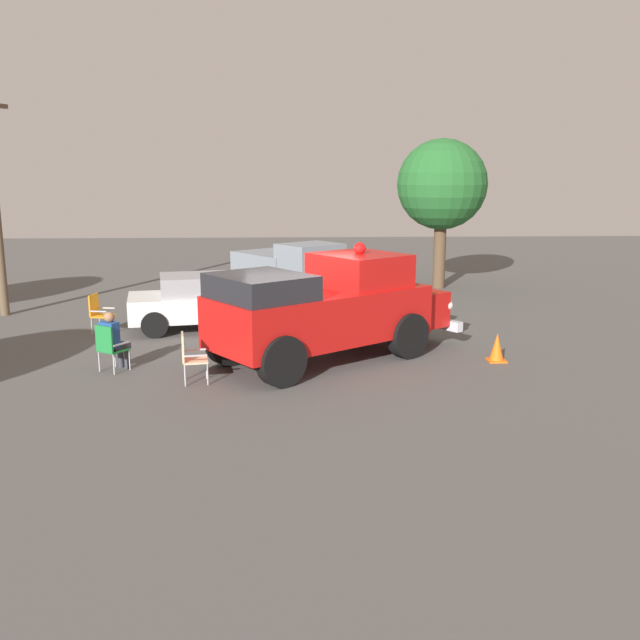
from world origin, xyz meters
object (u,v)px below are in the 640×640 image
at_px(parked_pickup, 293,269).
at_px(traffic_cone, 497,348).
at_px(lawn_chair_near_truck, 109,345).
at_px(spectator_seated, 113,339).
at_px(classic_hot_rod, 210,301).
at_px(lawn_chair_spare, 189,354).
at_px(lawn_chair_by_car, 98,311).
at_px(oak_tree_left, 442,185).
at_px(vintage_fire_truck, 328,308).

relative_size(parked_pickup, traffic_cone, 7.75).
height_order(lawn_chair_near_truck, spectator_seated, spectator_seated).
bearing_deg(classic_hot_rod, lawn_chair_spare, -88.54).
xyz_separation_m(spectator_seated, traffic_cone, (8.34, 0.40, -0.39)).
xyz_separation_m(classic_hot_rod, lawn_chair_spare, (0.13, -5.07, -0.16)).
xyz_separation_m(lawn_chair_by_car, spectator_seated, (1.28, -3.65, 0.11)).
height_order(parked_pickup, traffic_cone, parked_pickup).
bearing_deg(lawn_chair_spare, lawn_chair_near_truck, 154.69).
distance_m(lawn_chair_near_truck, lawn_chair_spare, 1.98).
bearing_deg(lawn_chair_spare, spectator_seated, 150.88).
relative_size(lawn_chair_by_car, oak_tree_left, 0.19).
relative_size(vintage_fire_truck, classic_hot_rod, 1.32).
bearing_deg(lawn_chair_spare, classic_hot_rod, 91.46).
relative_size(vintage_fire_truck, lawn_chair_near_truck, 5.97).
distance_m(classic_hot_rod, traffic_cone, 7.71).
bearing_deg(spectator_seated, lawn_chair_near_truck, -124.35).
bearing_deg(traffic_cone, vintage_fire_truck, 175.45).
distance_m(lawn_chair_near_truck, lawn_chair_by_car, 3.95).
bearing_deg(traffic_cone, spectator_seated, -177.27).
bearing_deg(classic_hot_rod, lawn_chair_by_car, -170.99).
bearing_deg(classic_hot_rod, parked_pickup, 62.37).
xyz_separation_m(lawn_chair_near_truck, lawn_chair_spare, (1.79, -0.85, 0.00)).
height_order(classic_hot_rod, spectator_seated, classic_hot_rod).
relative_size(spectator_seated, traffic_cone, 2.03).
distance_m(classic_hot_rod, lawn_chair_by_car, 2.91).
relative_size(parked_pickup, lawn_chair_spare, 4.82).
bearing_deg(lawn_chair_near_truck, classic_hot_rod, 68.50).
bearing_deg(parked_pickup, vintage_fire_truck, -84.67).
xyz_separation_m(parked_pickup, traffic_cone, (4.48, -8.05, -0.68)).
height_order(classic_hot_rod, traffic_cone, classic_hot_rod).
xyz_separation_m(classic_hot_rod, spectator_seated, (-1.59, -4.11, -0.05)).
relative_size(classic_hot_rod, spectator_seated, 3.59).
distance_m(lawn_chair_near_truck, oak_tree_left, 14.36).
bearing_deg(lawn_chair_by_car, lawn_chair_near_truck, -72.19).
distance_m(spectator_seated, oak_tree_left, 14.21).
bearing_deg(vintage_fire_truck, oak_tree_left, 64.93).
bearing_deg(lawn_chair_near_truck, vintage_fire_truck, 9.81).
distance_m(parked_pickup, oak_tree_left, 6.26).
bearing_deg(parked_pickup, traffic_cone, -60.91).
distance_m(vintage_fire_truck, classic_hot_rod, 4.56).
distance_m(lawn_chair_by_car, oak_tree_left, 12.83).
bearing_deg(lawn_chair_by_car, spectator_seated, -70.64).
xyz_separation_m(parked_pickup, lawn_chair_spare, (-2.14, -9.40, -0.40)).
height_order(vintage_fire_truck, parked_pickup, vintage_fire_truck).
distance_m(lawn_chair_spare, oak_tree_left, 13.97).
height_order(vintage_fire_truck, lawn_chair_by_car, vintage_fire_truck).
bearing_deg(lawn_chair_by_car, parked_pickup, 42.99).
bearing_deg(lawn_chair_near_truck, lawn_chair_by_car, 107.81).
relative_size(classic_hot_rod, lawn_chair_near_truck, 4.54).
bearing_deg(lawn_chair_spare, oak_tree_left, 56.93).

